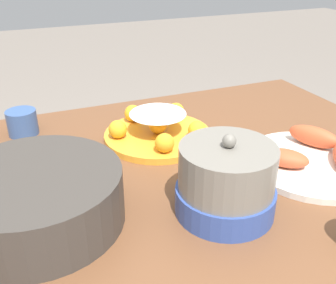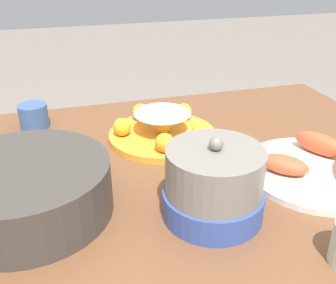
{
  "view_description": "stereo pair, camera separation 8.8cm",
  "coord_description": "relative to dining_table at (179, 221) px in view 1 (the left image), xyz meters",
  "views": [
    {
      "loc": [
        0.29,
        0.62,
        1.2
      ],
      "look_at": [
        -0.01,
        -0.1,
        0.8
      ],
      "focal_mm": 42.0,
      "sensor_mm": 36.0,
      "label": 1
    },
    {
      "loc": [
        0.2,
        0.65,
        1.2
      ],
      "look_at": [
        -0.01,
        -0.1,
        0.8
      ],
      "focal_mm": 42.0,
      "sensor_mm": 36.0,
      "label": 2
    }
  ],
  "objects": [
    {
      "name": "warming_pot",
      "position": [
        -0.03,
        0.12,
        0.17
      ],
      "size": [
        0.18,
        0.18,
        0.16
      ],
      "color": "#334C99",
      "rests_on": "dining_table"
    },
    {
      "name": "seafood_platter",
      "position": [
        -0.29,
        0.05,
        0.12
      ],
      "size": [
        0.3,
        0.3,
        0.06
      ],
      "color": "silver",
      "rests_on": "dining_table"
    },
    {
      "name": "serving_bowl",
      "position": [
        0.28,
        0.03,
        0.15
      ],
      "size": [
        0.3,
        0.3,
        0.1
      ],
      "color": "#3D3833",
      "rests_on": "dining_table"
    },
    {
      "name": "cake_plate",
      "position": [
        -0.03,
        -0.2,
        0.13
      ],
      "size": [
        0.27,
        0.27,
        0.08
      ],
      "color": "gold",
      "rests_on": "dining_table"
    },
    {
      "name": "cup_near",
      "position": [
        0.28,
        -0.36,
        0.13
      ],
      "size": [
        0.07,
        0.07,
        0.06
      ],
      "color": "#38568E",
      "rests_on": "dining_table"
    },
    {
      "name": "dining_table",
      "position": [
        0.0,
        0.0,
        0.0
      ],
      "size": [
        1.23,
        0.95,
        0.76
      ],
      "color": "brown",
      "rests_on": "ground_plane"
    }
  ]
}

